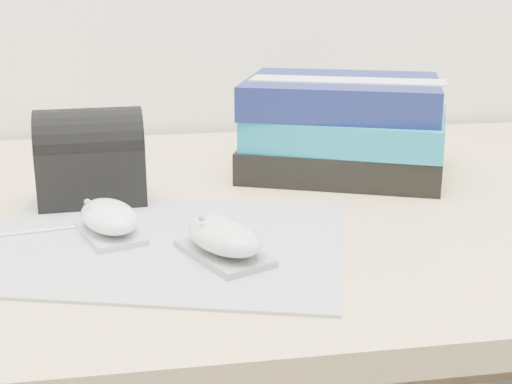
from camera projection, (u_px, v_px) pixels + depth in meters
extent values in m
cube|color=tan|center=(296.00, 207.00, 0.93)|extent=(1.60, 0.80, 0.03)
cube|color=tan|center=(250.00, 324.00, 1.40)|extent=(1.52, 0.03, 0.35)
cube|color=gray|center=(160.00, 243.00, 0.76)|extent=(0.46, 0.40, 0.00)
cube|color=#ADADAF|center=(110.00, 232.00, 0.78)|extent=(0.08, 0.11, 0.01)
ellipsoid|color=white|center=(109.00, 216.00, 0.77)|extent=(0.08, 0.11, 0.03)
ellipsoid|color=#99999C|center=(87.00, 202.00, 0.76)|extent=(0.01, 0.01, 0.01)
cube|color=gray|center=(224.00, 253.00, 0.72)|extent=(0.10, 0.12, 0.01)
ellipsoid|color=silver|center=(224.00, 235.00, 0.71)|extent=(0.10, 0.12, 0.03)
ellipsoid|color=gray|center=(202.00, 219.00, 0.70)|extent=(0.01, 0.01, 0.01)
cube|color=black|center=(342.00, 156.00, 1.03)|extent=(0.34, 0.31, 0.04)
cube|color=#0E7DA2|center=(348.00, 127.00, 1.02)|extent=(0.33, 0.30, 0.04)
cube|color=#11194F|center=(342.00, 96.00, 1.01)|extent=(0.32, 0.29, 0.05)
cube|color=silver|center=(347.00, 80.00, 0.98)|extent=(0.27, 0.15, 0.00)
cube|color=black|center=(92.00, 174.00, 0.89)|extent=(0.13, 0.10, 0.07)
cylinder|color=black|center=(90.00, 144.00, 0.88)|extent=(0.13, 0.10, 0.09)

